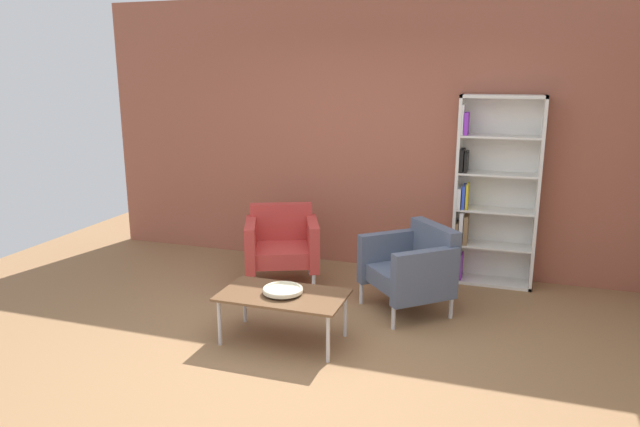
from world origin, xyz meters
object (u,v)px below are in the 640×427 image
(decorative_bowl, at_px, (283,290))
(armchair_by_bookshelf, at_px, (412,266))
(coffee_table_low, at_px, (283,298))
(armchair_spare_guest, at_px, (282,243))
(bookshelf_tall, at_px, (490,194))

(decorative_bowl, bearing_deg, armchair_by_bookshelf, 47.48)
(decorative_bowl, distance_m, armchair_by_bookshelf, 1.29)
(coffee_table_low, xyz_separation_m, decorative_bowl, (-0.00, 0.00, 0.07))
(armchair_by_bookshelf, bearing_deg, coffee_table_low, -83.67)
(decorative_bowl, distance_m, armchair_spare_guest, 1.34)
(bookshelf_tall, bearing_deg, armchair_spare_guest, -161.01)
(bookshelf_tall, height_order, armchair_spare_guest, bookshelf_tall)
(armchair_by_bookshelf, bearing_deg, bookshelf_tall, 107.27)
(coffee_table_low, height_order, decorative_bowl, decorative_bowl)
(bookshelf_tall, relative_size, coffee_table_low, 1.90)
(bookshelf_tall, relative_size, armchair_by_bookshelf, 2.00)
(coffee_table_low, bearing_deg, bookshelf_tall, 52.63)
(bookshelf_tall, xyz_separation_m, armchair_by_bookshelf, (-0.60, -0.97, -0.51))
(armchair_by_bookshelf, distance_m, armchair_spare_guest, 1.41)
(coffee_table_low, distance_m, armchair_spare_guest, 1.34)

